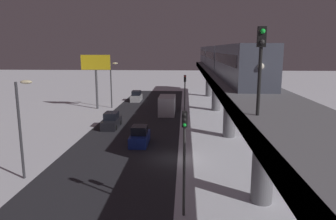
# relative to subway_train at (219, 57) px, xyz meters

# --- Properties ---
(ground_plane) EXTENTS (240.00, 240.00, 0.00)m
(ground_plane) POSITION_rel_subway_train_xyz_m (6.04, 21.81, -8.64)
(ground_plane) COLOR white
(avenue_asphalt) EXTENTS (11.00, 94.55, 0.01)m
(avenue_asphalt) POSITION_rel_subway_train_xyz_m (11.18, 21.81, -8.64)
(avenue_asphalt) COLOR #28282D
(avenue_asphalt) RESTS_ON ground_plane
(elevated_railway) EXTENTS (5.00, 94.55, 6.86)m
(elevated_railway) POSITION_rel_subway_train_xyz_m (0.09, 21.81, -2.70)
(elevated_railway) COLOR slate
(elevated_railway) RESTS_ON ground_plane
(subway_train) EXTENTS (2.94, 55.47, 3.40)m
(subway_train) POSITION_rel_subway_train_xyz_m (0.00, 0.00, 0.00)
(subway_train) COLOR #4C5160
(subway_train) RESTS_ON elevated_railway
(rail_signal) EXTENTS (0.36, 0.41, 4.00)m
(rail_signal) POSITION_rel_subway_train_xyz_m (1.71, 34.80, 0.95)
(rail_signal) COLOR black
(rail_signal) RESTS_ON elevated_railway
(sedan_black) EXTENTS (1.91, 4.57, 1.97)m
(sedan_black) POSITION_rel_subway_train_xyz_m (14.38, 10.42, -7.86)
(sedan_black) COLOR black
(sedan_black) RESTS_ON ground_plane
(sedan_blue) EXTENTS (1.80, 4.01, 1.97)m
(sedan_blue) POSITION_rel_subway_train_xyz_m (9.78, 17.37, -7.85)
(sedan_blue) COLOR navy
(sedan_blue) RESTS_ON ground_plane
(sedan_silver_2) EXTENTS (1.80, 4.22, 1.97)m
(sedan_silver_2) POSITION_rel_subway_train_xyz_m (14.38, -10.58, -7.85)
(sedan_silver_2) COLOR #B2B2B7
(sedan_silver_2) RESTS_ON ground_plane
(box_truck) EXTENTS (2.40, 7.40, 2.80)m
(box_truck) POSITION_rel_subway_train_xyz_m (7.78, 0.81, -7.30)
(box_truck) COLOR black
(box_truck) RESTS_ON ground_plane
(traffic_light_near) EXTENTS (0.32, 0.44, 6.40)m
(traffic_light_near) POSITION_rel_subway_train_xyz_m (5.08, 31.74, -4.45)
(traffic_light_near) COLOR #2D2D2D
(traffic_light_near) RESTS_ON ground_plane
(traffic_light_mid) EXTENTS (0.32, 0.44, 6.40)m
(traffic_light_mid) POSITION_rel_subway_train_xyz_m (5.08, 6.58, -4.45)
(traffic_light_mid) COLOR #2D2D2D
(traffic_light_mid) RESTS_ON ground_plane
(commercial_billboard) EXTENTS (4.80, 0.36, 8.90)m
(commercial_billboard) POSITION_rel_subway_train_xyz_m (19.68, -2.22, -1.81)
(commercial_billboard) COLOR #4C4C51
(commercial_billboard) RESTS_ON ground_plane
(street_lamp_near) EXTENTS (1.35, 0.44, 7.65)m
(street_lamp_near) POSITION_rel_subway_train_xyz_m (17.25, 26.81, -3.83)
(street_lamp_near) COLOR #38383D
(street_lamp_near) RESTS_ON ground_plane
(street_lamp_far) EXTENTS (1.35, 0.44, 7.65)m
(street_lamp_far) POSITION_rel_subway_train_xyz_m (17.25, -3.19, -3.83)
(street_lamp_far) COLOR #38383D
(street_lamp_far) RESTS_ON ground_plane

